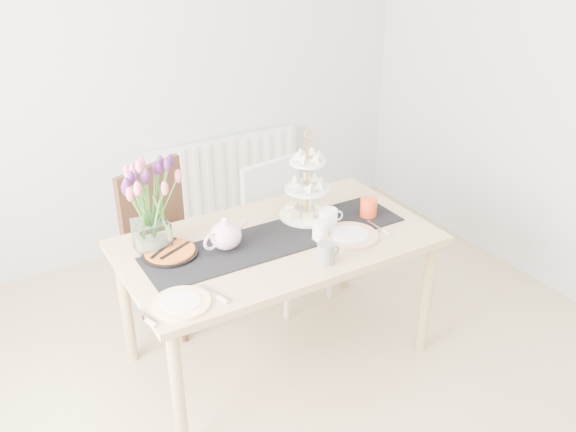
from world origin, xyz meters
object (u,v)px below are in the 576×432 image
teapot (226,236)px  cream_jug (328,218)px  plate_right (350,236)px  mug_orange (369,208)px  mug_grey (326,253)px  cake_stand (307,196)px  radiator (226,177)px  chair_brown (168,233)px  plate_left (181,303)px  chair_white (282,221)px  tulip_vase (147,191)px  tart_tin (170,253)px  dining_table (278,252)px  mug_white (320,230)px

teapot → cream_jug: size_ratio=2.56×
plate_right → mug_orange: bearing=32.0°
mug_grey → cake_stand: bearing=68.0°
plate_right → cake_stand: bearing=103.3°
radiator → chair_brown: (-0.76, -0.81, 0.11)m
chair_brown → teapot: chair_brown is taller
mug_orange → plate_left: size_ratio=0.43×
chair_white → tulip_vase: size_ratio=1.49×
teapot → tart_tin: 0.29m
dining_table → tulip_vase: (-0.59, 0.22, 0.40)m
teapot → cream_jug: bearing=-18.6°
tulip_vase → mug_grey: tulip_vase is taller
cake_stand → teapot: (-0.54, -0.09, -0.05)m
mug_grey → chair_brown: bearing=112.6°
mug_grey → plate_right: (0.25, 0.15, -0.04)m
radiator → chair_brown: chair_brown is taller
mug_white → plate_right: bearing=-24.6°
dining_table → cream_jug: cream_jug is taller
tulip_vase → mug_orange: 1.20m
mug_white → mug_orange: 0.37m
chair_brown → plate_left: bearing=-128.7°
chair_brown → mug_white: bearing=-78.3°
plate_left → plate_right: 0.99m
teapot → chair_white: bearing=26.5°
chair_brown → plate_right: 1.13m
tart_tin → mug_white: mug_white is taller
radiator → cream_jug: (-0.11, -1.53, 0.35)m
dining_table → teapot: teapot is taller
radiator → dining_table: bearing=-105.1°
chair_white → teapot: bearing=-148.8°
chair_brown → tulip_vase: bearing=-138.8°
chair_white → tart_tin: size_ratio=3.18×
dining_table → cake_stand: (0.26, 0.13, 0.21)m
dining_table → plate_right: bearing=-27.6°
chair_white → plate_right: (-0.02, -0.73, 0.25)m
dining_table → mug_orange: 0.57m
cream_jug → mug_white: cream_jug is taller
chair_white → tart_tin: (-0.89, -0.44, 0.25)m
mug_white → plate_right: 0.16m
mug_orange → plate_right: 0.27m
radiator → chair_white: bearing=-93.3°
chair_brown → dining_table: bearing=-85.6°
tart_tin → plate_right: (0.87, -0.30, -0.01)m
radiator → plate_right: bearing=-92.5°
radiator → cake_stand: 1.45m
radiator → mug_white: size_ratio=12.38×
dining_table → radiator: bearing=74.9°
chair_white → plate_right: chair_white is taller
tulip_vase → mug_white: size_ratio=6.07×
radiator → dining_table: 1.58m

